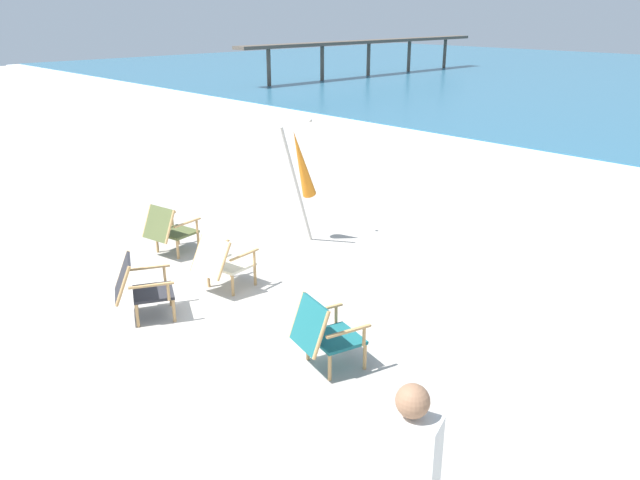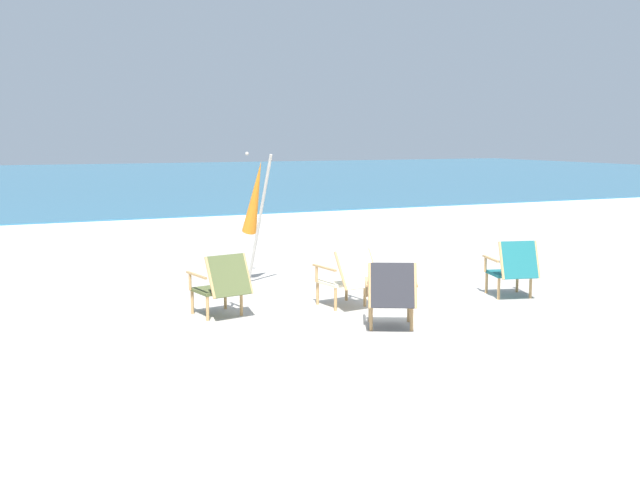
{
  "view_description": "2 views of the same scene",
  "coord_description": "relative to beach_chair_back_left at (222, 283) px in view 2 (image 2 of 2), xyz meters",
  "views": [
    {
      "loc": [
        6.04,
        -3.74,
        3.6
      ],
      "look_at": [
        0.31,
        1.73,
        0.66
      ],
      "focal_mm": 35.0,
      "sensor_mm": 36.0,
      "label": 1
    },
    {
      "loc": [
        -4.68,
        -7.99,
        2.24
      ],
      "look_at": [
        -0.11,
        2.38,
        0.66
      ],
      "focal_mm": 42.0,
      "sensor_mm": 36.0,
      "label": 2
    }
  ],
  "objects": [
    {
      "name": "ground_plane",
      "position": [
        2.12,
        -0.82,
        -0.43
      ],
      "size": [
        80.0,
        80.0,
        0.0
      ],
      "primitive_type": "plane",
      "color": "#B2AAA0"
    },
    {
      "name": "umbrella_furled_orange",
      "position": [
        1.06,
        1.81,
        0.88
      ],
      "size": [
        0.33,
        0.82,
        2.01
      ],
      "color": "#B7B2A8",
      "rests_on": "ground"
    },
    {
      "name": "beach_chair_front_left",
      "position": [
        4.02,
        -0.55,
        0.0
      ],
      "size": [
        0.72,
        0.79,
        0.82
      ],
      "color": "#196066",
      "rests_on": "ground"
    },
    {
      "name": "beach_chair_front_right",
      "position": [
        1.63,
        -1.37,
        0.0
      ],
      "size": [
        0.82,
        0.88,
        0.81
      ],
      "color": "#28282D",
      "rests_on": "ground"
    },
    {
      "name": "beach_chair_back_left",
      "position": [
        0.0,
        0.0,
        0.0
      ],
      "size": [
        0.7,
        0.81,
        0.8
      ],
      "color": "#515B33",
      "rests_on": "ground"
    },
    {
      "name": "sea",
      "position": [
        2.12,
        30.95,
        -0.38
      ],
      "size": [
        80.0,
        40.0,
        0.1
      ],
      "primitive_type": "cube",
      "color": "#2D6684",
      "rests_on": "ground"
    },
    {
      "name": "surf_band",
      "position": [
        2.12,
        10.65,
        -0.4
      ],
      "size": [
        80.0,
        1.1,
        0.06
      ],
      "primitive_type": "cube",
      "color": "white",
      "rests_on": "ground"
    },
    {
      "name": "beach_chair_far_center",
      "position": [
        1.65,
        -0.18,
        -0.0
      ],
      "size": [
        0.68,
        0.84,
        0.78
      ],
      "color": "beige",
      "rests_on": "ground"
    }
  ]
}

